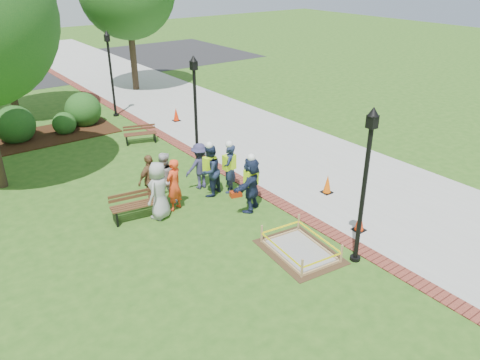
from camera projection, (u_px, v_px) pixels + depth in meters
ground at (250, 228)px, 14.13m from camera, size 100.00×100.00×0.00m
sidewalk at (208, 117)px, 24.08m from camera, size 6.00×60.00×0.02m
brick_edging at (151, 129)px, 22.32m from camera, size 0.50×60.00×0.03m
mulch_bed at (37, 138)px, 21.21m from camera, size 7.00×3.00×0.05m
parking_lot at (22, 72)px, 33.72m from camera, size 36.00×12.00×0.01m
wet_concrete_pad at (300, 245)px, 12.86m from camera, size 1.95×2.48×0.55m
bench_near at (137, 211)px, 14.53m from camera, size 1.61×0.76×0.84m
bench_far at (141, 138)px, 20.57m from camera, size 1.47×0.87×0.76m
cone_front at (360, 221)px, 13.83m from camera, size 0.35×0.35×0.68m
cone_back at (327, 185)px, 16.08m from camera, size 0.35×0.35×0.68m
cone_far at (176, 115)px, 23.30m from camera, size 0.35×0.35×0.69m
toolbox at (236, 194)px, 15.95m from camera, size 0.44×0.31×0.20m
lamp_near at (365, 176)px, 11.56m from camera, size 0.28×0.28×4.26m
lamp_mid at (195, 104)px, 17.37m from camera, size 0.28×0.28×4.26m
lamp_far at (110, 68)px, 23.18m from camera, size 0.28×0.28×4.26m
shrub_b at (18, 141)px, 20.91m from camera, size 1.72×1.72×1.72m
shrub_c at (66, 133)px, 21.84m from camera, size 1.07×1.07×1.07m
shrub_d at (85, 124)px, 22.98m from camera, size 1.72×1.72×1.72m
shrub_e at (23, 132)px, 21.91m from camera, size 0.86×0.86×0.86m
casual_person_a at (159, 191)px, 14.33m from camera, size 0.70×0.63×1.85m
casual_person_b at (174, 185)px, 14.82m from camera, size 0.65×0.54×1.74m
casual_person_c at (164, 178)px, 15.26m from camera, size 0.67×0.60×1.76m
casual_person_d at (151, 179)px, 15.22m from camera, size 0.62×0.48×1.71m
casual_person_e at (200, 166)px, 16.27m from camera, size 0.55×0.37×1.66m
hivis_worker_a at (251, 183)px, 14.76m from camera, size 0.68×0.60×1.94m
hivis_worker_b at (229, 167)px, 15.95m from camera, size 0.64×0.64×1.88m
hivis_worker_c at (210, 169)px, 15.70m from camera, size 0.67×0.57×1.94m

